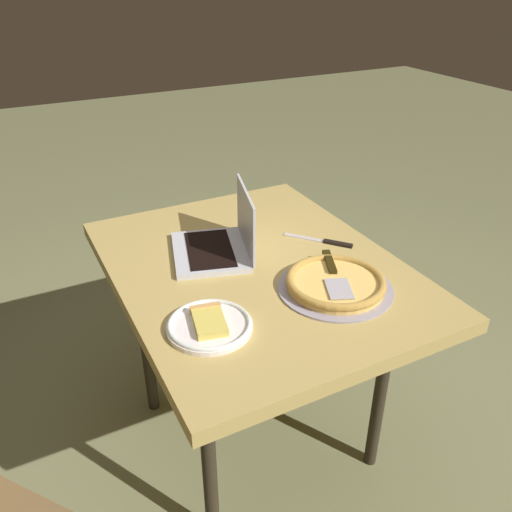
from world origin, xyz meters
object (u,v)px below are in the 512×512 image
Objects in this scene: pizza_tray at (335,283)px; table_knife at (325,241)px; pizza_plate at (209,325)px; laptop at (221,241)px; dining_table at (256,282)px.

pizza_tray is 0.30m from table_knife.
table_knife is at bearing 116.04° from pizza_plate.
laptop is 1.77× the size of table_knife.
table_knife is at bearing 74.60° from laptop.
pizza_tray is at bearing 30.85° from laptop.
laptop is at bearing 151.80° from pizza_plate.
table_knife is (0.10, 0.36, -0.04)m from laptop.
pizza_tray is (0.24, 0.15, 0.09)m from dining_table.
pizza_plate is at bearing -28.20° from laptop.
laptop reaches higher than pizza_tray.
laptop is 0.42m from pizza_tray.
dining_table is 3.23× the size of pizza_tray.
pizza_tray reaches higher than pizza_plate.
dining_table is 3.14× the size of laptop.
laptop is 0.42m from pizza_plate.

